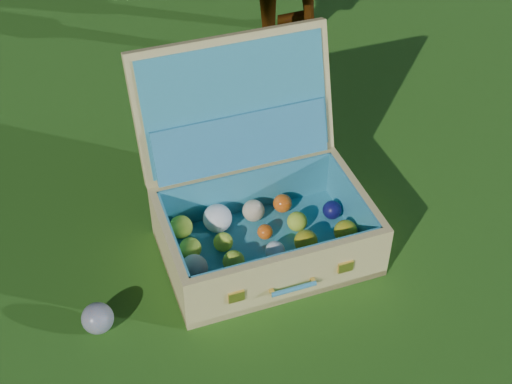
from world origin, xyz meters
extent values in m
plane|color=#215114|center=(0.00, 0.00, 0.00)|extent=(60.00, 60.00, 0.00)
sphere|color=teal|center=(-0.61, -0.08, 0.04)|extent=(0.08, 0.08, 0.08)
cube|color=#DDC677|center=(-0.12, 0.00, 0.01)|extent=(0.57, 0.39, 0.02)
cube|color=#DDC677|center=(-0.13, -0.17, 0.08)|extent=(0.55, 0.05, 0.17)
cube|color=#DDC677|center=(-0.11, 0.17, 0.08)|extent=(0.55, 0.05, 0.17)
cube|color=#DDC677|center=(-0.39, 0.01, 0.08)|extent=(0.04, 0.33, 0.17)
cube|color=#DDC677|center=(0.14, -0.01, 0.08)|extent=(0.04, 0.33, 0.17)
cube|color=teal|center=(-0.12, 0.00, 0.02)|extent=(0.53, 0.35, 0.01)
cube|color=teal|center=(-0.13, -0.16, 0.09)|extent=(0.51, 0.03, 0.15)
cube|color=teal|center=(-0.11, 0.16, 0.09)|extent=(0.51, 0.03, 0.15)
cube|color=teal|center=(-0.37, 0.01, 0.09)|extent=(0.02, 0.33, 0.15)
cube|color=teal|center=(0.13, -0.01, 0.09)|extent=(0.02, 0.33, 0.15)
cube|color=#DDC677|center=(-0.11, 0.26, 0.34)|extent=(0.56, 0.17, 0.36)
cube|color=teal|center=(-0.11, 0.24, 0.34)|extent=(0.52, 0.13, 0.31)
cube|color=teal|center=(-0.11, 0.20, 0.25)|extent=(0.50, 0.09, 0.15)
cube|color=#F2C659|center=(-0.28, -0.18, 0.08)|extent=(0.04, 0.01, 0.03)
cube|color=#F2C659|center=(0.02, -0.19, 0.08)|extent=(0.04, 0.01, 0.03)
cylinder|color=teal|center=(-0.13, -0.20, 0.07)|extent=(0.12, 0.02, 0.01)
cube|color=#F2C659|center=(-0.19, -0.19, 0.07)|extent=(0.01, 0.02, 0.01)
cube|color=#F2C659|center=(-0.08, -0.20, 0.07)|extent=(0.01, 0.02, 0.01)
sphere|color=#100F4E|center=(-0.33, -0.11, 0.06)|extent=(0.07, 0.07, 0.07)
sphere|color=#AC1F0D|center=(-0.22, -0.11, 0.05)|extent=(0.04, 0.04, 0.04)
sphere|color=white|center=(-0.12, -0.12, 0.06)|extent=(0.07, 0.07, 0.07)
sphere|color=#CAE237|center=(-0.02, -0.12, 0.06)|extent=(0.06, 0.06, 0.06)
sphere|color=#FF6215|center=(0.09, -0.14, 0.05)|extent=(0.05, 0.05, 0.05)
sphere|color=beige|center=(-0.34, -0.03, 0.06)|extent=(0.07, 0.07, 0.07)
sphere|color=#CAE237|center=(-0.23, -0.04, 0.06)|extent=(0.06, 0.06, 0.06)
sphere|color=white|center=(-0.12, -0.05, 0.05)|extent=(0.05, 0.05, 0.05)
sphere|color=#AC9F17|center=(-0.03, -0.05, 0.06)|extent=(0.06, 0.06, 0.06)
sphere|color=#AC9F17|center=(0.09, -0.06, 0.06)|extent=(0.07, 0.07, 0.07)
sphere|color=#CAE237|center=(-0.32, 0.04, 0.06)|extent=(0.06, 0.06, 0.06)
sphere|color=#CAE237|center=(-0.23, 0.04, 0.05)|extent=(0.05, 0.05, 0.05)
sphere|color=#FF6215|center=(-0.11, 0.03, 0.05)|extent=(0.04, 0.04, 0.04)
sphere|color=#CAE237|center=(-0.01, 0.03, 0.05)|extent=(0.06, 0.06, 0.06)
sphere|color=#100F4E|center=(0.10, 0.04, 0.05)|extent=(0.05, 0.05, 0.05)
sphere|color=#CAE237|center=(-0.32, 0.13, 0.06)|extent=(0.07, 0.07, 0.07)
sphere|color=white|center=(-0.22, 0.12, 0.07)|extent=(0.08, 0.08, 0.08)
sphere|color=beige|center=(-0.11, 0.12, 0.06)|extent=(0.06, 0.06, 0.06)
sphere|color=#FF6215|center=(-0.02, 0.12, 0.05)|extent=(0.05, 0.05, 0.05)
camera|label=1|loc=(-0.66, -1.25, 1.43)|focal=50.00mm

